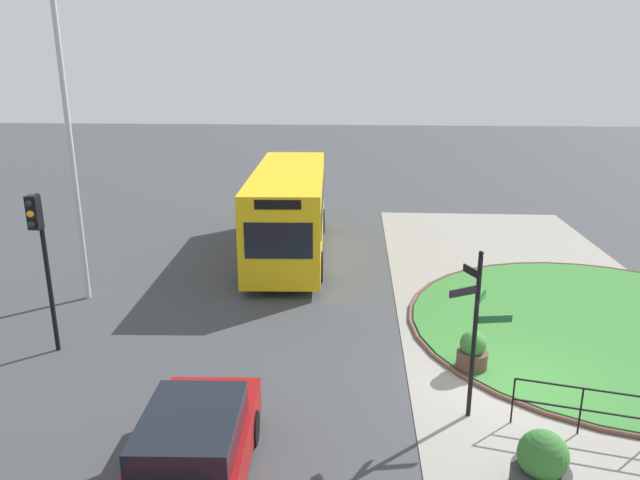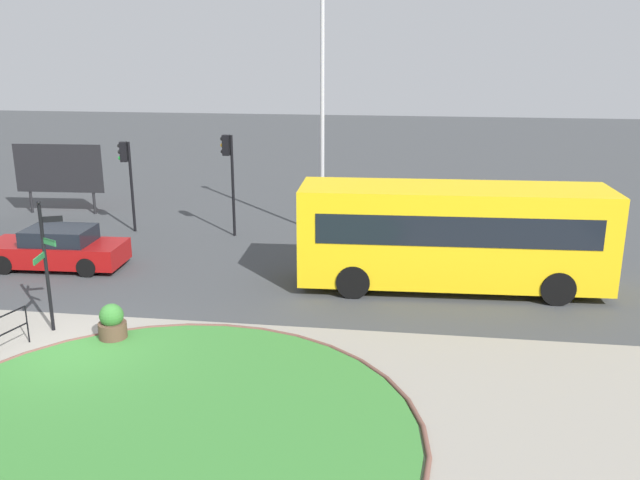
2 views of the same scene
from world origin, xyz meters
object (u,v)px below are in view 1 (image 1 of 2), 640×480
(bus_yellow, at_px, (289,210))
(lamppost_tall, at_px, (69,136))
(car_far_lane, at_px, (191,460))
(traffic_light_far, at_px, (40,240))
(planter_near_signpost, at_px, (542,466))
(signpost_directional, at_px, (476,325))
(planter_kerbside, at_px, (472,353))

(bus_yellow, bearing_deg, lamppost_tall, -52.36)
(car_far_lane, bearing_deg, traffic_light_far, -137.29)
(bus_yellow, bearing_deg, planter_near_signpost, 21.22)
(bus_yellow, height_order, traffic_light_far, traffic_light_far)
(signpost_directional, bearing_deg, planter_near_signpost, -160.80)
(bus_yellow, xyz_separation_m, lamppost_tall, (-4.75, 5.62, 3.19))
(signpost_directional, distance_m, car_far_lane, 5.72)
(bus_yellow, relative_size, car_far_lane, 2.01)
(lamppost_tall, xyz_separation_m, planter_kerbside, (-3.83, -10.79, -4.44))
(lamppost_tall, bearing_deg, bus_yellow, -49.81)
(planter_near_signpost, bearing_deg, planter_kerbside, 5.36)
(car_far_lane, height_order, planter_kerbside, car_far_lane)
(lamppost_tall, bearing_deg, traffic_light_far, -167.97)
(bus_yellow, bearing_deg, traffic_light_far, -33.07)
(bus_yellow, distance_m, traffic_light_far, 9.67)
(signpost_directional, bearing_deg, planter_kerbside, -11.94)
(traffic_light_far, relative_size, lamppost_tall, 0.43)
(lamppost_tall, bearing_deg, planter_near_signpost, -125.04)
(car_far_lane, relative_size, traffic_light_far, 1.17)
(signpost_directional, height_order, planter_kerbside, signpost_directional)
(car_far_lane, height_order, planter_near_signpost, car_far_lane)
(bus_yellow, relative_size, planter_near_signpost, 8.28)
(signpost_directional, bearing_deg, car_far_lane, 117.49)
(signpost_directional, bearing_deg, traffic_light_far, 77.57)
(signpost_directional, relative_size, planter_kerbside, 3.51)
(traffic_light_far, xyz_separation_m, lamppost_tall, (3.52, 0.75, 2.00))
(bus_yellow, distance_m, lamppost_tall, 8.02)
(car_far_lane, distance_m, lamppost_tall, 10.74)
(bus_yellow, relative_size, lamppost_tall, 1.01)
(planter_near_signpost, bearing_deg, bus_yellow, 23.77)
(lamppost_tall, relative_size, planter_kerbside, 9.25)
(lamppost_tall, height_order, planter_kerbside, lamppost_tall)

